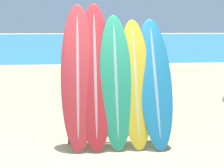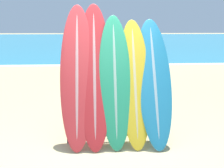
{
  "view_description": "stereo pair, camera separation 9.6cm",
  "coord_description": "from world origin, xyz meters",
  "px_view_note": "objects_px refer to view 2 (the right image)",
  "views": [
    {
      "loc": [
        -0.21,
        -3.82,
        1.87
      ],
      "look_at": [
        0.22,
        1.03,
        0.81
      ],
      "focal_mm": 42.0,
      "sensor_mm": 36.0,
      "label": 1
    },
    {
      "loc": [
        -0.12,
        -3.83,
        1.87
      ],
      "look_at": [
        0.22,
        1.03,
        0.81
      ],
      "focal_mm": 42.0,
      "sensor_mm": 36.0,
      "label": 2
    }
  ],
  "objects_px": {
    "surfboard_slot_3": "(135,81)",
    "person_near_water": "(79,49)",
    "surfboard_rack": "(115,117)",
    "surfboard_slot_1": "(94,73)",
    "surfboard_slot_0": "(77,74)",
    "person_mid_beach": "(103,51)",
    "surfboard_slot_2": "(115,79)",
    "surfboard_slot_4": "(154,81)"
  },
  "relations": [
    {
      "from": "surfboard_slot_3",
      "to": "person_near_water",
      "type": "xyz_separation_m",
      "value": [
        -1.32,
        7.43,
        -0.05
      ]
    },
    {
      "from": "surfboard_rack",
      "to": "surfboard_slot_1",
      "type": "xyz_separation_m",
      "value": [
        -0.33,
        0.15,
        0.71
      ]
    },
    {
      "from": "surfboard_slot_0",
      "to": "person_mid_beach",
      "type": "relative_size",
      "value": 1.28
    },
    {
      "from": "surfboard_slot_1",
      "to": "surfboard_slot_2",
      "type": "height_order",
      "value": "surfboard_slot_1"
    },
    {
      "from": "surfboard_rack",
      "to": "person_near_water",
      "type": "relative_size",
      "value": 0.91
    },
    {
      "from": "surfboard_slot_3",
      "to": "surfboard_slot_4",
      "type": "bearing_deg",
      "value": 1.17
    },
    {
      "from": "surfboard_rack",
      "to": "person_near_water",
      "type": "bearing_deg",
      "value": 97.57
    },
    {
      "from": "surfboard_rack",
      "to": "person_near_water",
      "type": "distance_m",
      "value": 7.59
    },
    {
      "from": "surfboard_slot_0",
      "to": "person_near_water",
      "type": "xyz_separation_m",
      "value": [
        -0.39,
        7.37,
        -0.18
      ]
    },
    {
      "from": "surfboard_slot_3",
      "to": "surfboard_slot_2",
      "type": "bearing_deg",
      "value": 179.81
    },
    {
      "from": "surfboard_rack",
      "to": "surfboard_slot_1",
      "type": "relative_size",
      "value": 0.7
    },
    {
      "from": "surfboard_rack",
      "to": "surfboard_slot_3",
      "type": "height_order",
      "value": "surfboard_slot_3"
    },
    {
      "from": "surfboard_slot_4",
      "to": "person_mid_beach",
      "type": "distance_m",
      "value": 5.89
    },
    {
      "from": "surfboard_slot_0",
      "to": "surfboard_slot_2",
      "type": "relative_size",
      "value": 1.08
    },
    {
      "from": "surfboard_slot_2",
      "to": "person_near_water",
      "type": "distance_m",
      "value": 7.5
    },
    {
      "from": "surfboard_slot_0",
      "to": "surfboard_slot_3",
      "type": "bearing_deg",
      "value": -3.46
    },
    {
      "from": "surfboard_slot_4",
      "to": "person_near_water",
      "type": "bearing_deg",
      "value": 102.48
    },
    {
      "from": "surfboard_slot_4",
      "to": "person_mid_beach",
      "type": "relative_size",
      "value": 1.15
    },
    {
      "from": "surfboard_rack",
      "to": "person_near_water",
      "type": "height_order",
      "value": "person_near_water"
    },
    {
      "from": "surfboard_slot_2",
      "to": "surfboard_slot_4",
      "type": "xyz_separation_m",
      "value": [
        0.65,
        0.01,
        -0.03
      ]
    },
    {
      "from": "surfboard_slot_2",
      "to": "person_mid_beach",
      "type": "relative_size",
      "value": 1.18
    },
    {
      "from": "surfboard_slot_2",
      "to": "surfboard_rack",
      "type": "bearing_deg",
      "value": -88.0
    },
    {
      "from": "surfboard_slot_3",
      "to": "surfboard_rack",
      "type": "bearing_deg",
      "value": -166.19
    },
    {
      "from": "surfboard_slot_2",
      "to": "person_near_water",
      "type": "xyz_separation_m",
      "value": [
        -1.0,
        7.43,
        -0.09
      ]
    },
    {
      "from": "surfboard_slot_2",
      "to": "surfboard_slot_4",
      "type": "relative_size",
      "value": 1.03
    },
    {
      "from": "surfboard_slot_1",
      "to": "surfboard_slot_4",
      "type": "relative_size",
      "value": 1.13
    },
    {
      "from": "surfboard_slot_4",
      "to": "surfboard_slot_0",
      "type": "bearing_deg",
      "value": 177.73
    },
    {
      "from": "person_mid_beach",
      "to": "surfboard_slot_1",
      "type": "bearing_deg",
      "value": -142.16
    },
    {
      "from": "surfboard_slot_1",
      "to": "surfboard_slot_3",
      "type": "height_order",
      "value": "surfboard_slot_1"
    },
    {
      "from": "surfboard_slot_0",
      "to": "surfboard_slot_4",
      "type": "distance_m",
      "value": 1.26
    },
    {
      "from": "surfboard_rack",
      "to": "surfboard_slot_2",
      "type": "relative_size",
      "value": 0.77
    },
    {
      "from": "surfboard_slot_3",
      "to": "person_mid_beach",
      "type": "bearing_deg",
      "value": 92.98
    },
    {
      "from": "person_mid_beach",
      "to": "surfboard_slot_3",
      "type": "bearing_deg",
      "value": -135.74
    },
    {
      "from": "surfboard_slot_2",
      "to": "person_mid_beach",
      "type": "xyz_separation_m",
      "value": [
        0.02,
        5.86,
        -0.08
      ]
    },
    {
      "from": "person_mid_beach",
      "to": "surfboard_rack",
      "type": "bearing_deg",
      "value": -138.88
    },
    {
      "from": "surfboard_slot_0",
      "to": "surfboard_slot_2",
      "type": "xyz_separation_m",
      "value": [
        0.61,
        -0.06,
        -0.09
      ]
    },
    {
      "from": "surfboard_rack",
      "to": "surfboard_slot_2",
      "type": "height_order",
      "value": "surfboard_slot_2"
    },
    {
      "from": "surfboard_rack",
      "to": "person_mid_beach",
      "type": "relative_size",
      "value": 0.91
    },
    {
      "from": "surfboard_slot_0",
      "to": "surfboard_slot_4",
      "type": "height_order",
      "value": "surfboard_slot_0"
    },
    {
      "from": "surfboard_slot_0",
      "to": "surfboard_slot_3",
      "type": "distance_m",
      "value": 0.94
    },
    {
      "from": "person_mid_beach",
      "to": "surfboard_slot_4",
      "type": "bearing_deg",
      "value": -132.6
    },
    {
      "from": "surfboard_slot_2",
      "to": "person_near_water",
      "type": "relative_size",
      "value": 1.19
    }
  ]
}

